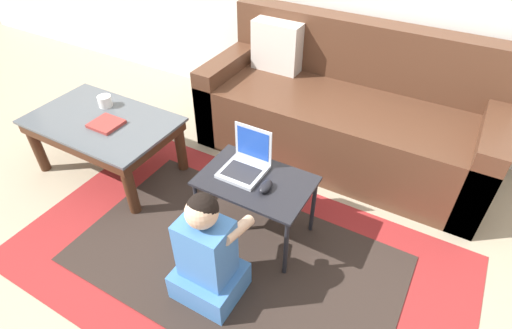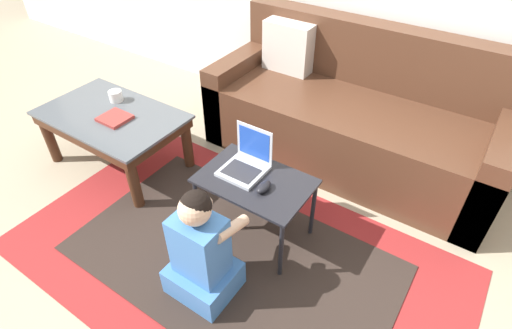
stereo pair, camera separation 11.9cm
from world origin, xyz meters
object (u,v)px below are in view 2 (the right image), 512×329
laptop (246,164)px  book_on_table (115,118)px  person_seated (201,253)px  couch (352,119)px  computer_mouse (264,187)px  laptop_desk (255,187)px  coffee_table (113,122)px  cup_on_table (116,96)px

laptop → book_on_table: (-1.00, -0.05, -0.03)m
person_seated → book_on_table: person_seated is taller
couch → person_seated: size_ratio=2.96×
computer_mouse → book_on_table: bearing=178.6°
couch → computer_mouse: (-0.06, -1.05, 0.12)m
computer_mouse → person_seated: person_seated is taller
laptop_desk → person_seated: person_seated is taller
couch → laptop_desk: couch is taller
laptop → laptop_desk: bearing=-26.2°
coffee_table → person_seated: (1.17, -0.48, -0.07)m
laptop_desk → book_on_table: (-1.09, -0.01, 0.06)m
coffee_table → computer_mouse: bearing=-2.7°
computer_mouse → book_on_table: 1.17m
laptop → computer_mouse: size_ratio=2.22×
computer_mouse → book_on_table: (-1.17, 0.03, -0.01)m
laptop → book_on_table: laptop is taller
cup_on_table → book_on_table: cup_on_table is taller
cup_on_table → coffee_table: bearing=-55.2°
laptop → book_on_table: 1.01m
couch → person_seated: couch is taller
coffee_table → laptop: bearing=1.3°
computer_mouse → laptop_desk: bearing=153.9°
couch → coffee_table: 1.64m
computer_mouse → person_seated: 0.46m
coffee_table → laptop_desk: bearing=-0.9°
coffee_table → book_on_table: (0.08, -0.03, 0.08)m
laptop_desk → computer_mouse: computer_mouse is taller
couch → laptop: bearing=-103.1°
coffee_table → laptop: size_ratio=4.09×
laptop_desk → laptop: laptop is taller
coffee_table → person_seated: 1.27m
cup_on_table → laptop: bearing=-5.6°
laptop_desk → laptop: bearing=153.8°
person_seated → book_on_table: 1.18m
person_seated → cup_on_table: person_seated is taller
coffee_table → computer_mouse: (1.26, -0.06, 0.09)m
coffee_table → laptop: 1.09m
couch → computer_mouse: bearing=-93.0°
coffee_table → book_on_table: 0.12m
coffee_table → couch: bearing=37.1°
laptop_desk → cup_on_table: cup_on_table is taller
person_seated → book_on_table: size_ratio=3.59×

